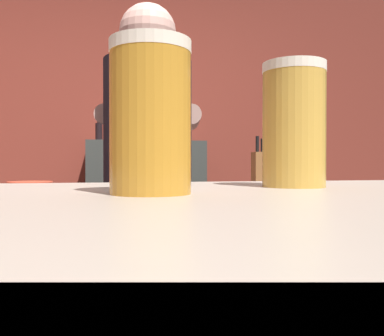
# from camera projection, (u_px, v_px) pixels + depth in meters

# --- Properties ---
(wall_back) EXTENTS (5.20, 0.10, 2.70)m
(wall_back) POSITION_uv_depth(u_px,v_px,m) (120.00, 129.00, 3.54)
(wall_back) COLOR maroon
(wall_back) RESTS_ON ground
(prep_counter) EXTENTS (2.10, 0.60, 0.93)m
(prep_counter) POSITION_uv_depth(u_px,v_px,m) (195.00, 282.00, 2.14)
(prep_counter) COLOR #4B332E
(prep_counter) RESTS_ON ground
(back_shelf) EXTENTS (0.90, 0.36, 1.24)m
(back_shelf) POSITION_uv_depth(u_px,v_px,m) (146.00, 220.00, 3.31)
(back_shelf) COLOR #393D39
(back_shelf) RESTS_ON ground
(bartender) EXTENTS (0.47, 0.54, 1.68)m
(bartender) POSITION_uv_depth(u_px,v_px,m) (148.00, 186.00, 1.63)
(bartender) COLOR #2C3233
(bartender) RESTS_ON ground
(knife_block) EXTENTS (0.10, 0.08, 0.28)m
(knife_block) POSITION_uv_depth(u_px,v_px,m) (262.00, 170.00, 2.24)
(knife_block) COLOR #955E30
(knife_block) RESTS_ON prep_counter
(mixing_bowl) EXTENTS (0.20, 0.20, 0.06)m
(mixing_bowl) POSITION_uv_depth(u_px,v_px,m) (30.00, 188.00, 1.95)
(mixing_bowl) COLOR #D44A2F
(mixing_bowl) RESTS_ON prep_counter
(chefs_knife) EXTENTS (0.24, 0.09, 0.01)m
(chefs_knife) POSITION_uv_depth(u_px,v_px,m) (198.00, 191.00, 2.08)
(chefs_knife) COLOR silver
(chefs_knife) RESTS_ON prep_counter
(pint_glass_near) EXTENTS (0.07, 0.07, 0.14)m
(pint_glass_near) POSITION_uv_depth(u_px,v_px,m) (151.00, 118.00, 0.38)
(pint_glass_near) COLOR orange
(pint_glass_near) RESTS_ON bar_counter
(pint_glass_far) EXTENTS (0.07, 0.07, 0.14)m
(pint_glass_far) POSITION_uv_depth(u_px,v_px,m) (294.00, 125.00, 0.49)
(pint_glass_far) COLOR gold
(pint_glass_far) RESTS_ON bar_counter
(bottle_hot_sauce) EXTENTS (0.05, 0.05, 0.19)m
(bottle_hot_sauce) POSITION_uv_depth(u_px,v_px,m) (99.00, 131.00, 3.15)
(bottle_hot_sauce) COLOR black
(bottle_hot_sauce) RESTS_ON back_shelf
(bottle_soy) EXTENTS (0.05, 0.05, 0.27)m
(bottle_soy) POSITION_uv_depth(u_px,v_px,m) (111.00, 128.00, 3.28)
(bottle_soy) COLOR red
(bottle_soy) RESTS_ON back_shelf
(bottle_olive_oil) EXTENTS (0.05, 0.05, 0.21)m
(bottle_olive_oil) POSITION_uv_depth(u_px,v_px,m) (179.00, 131.00, 3.28)
(bottle_olive_oil) COLOR black
(bottle_olive_oil) RESTS_ON back_shelf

